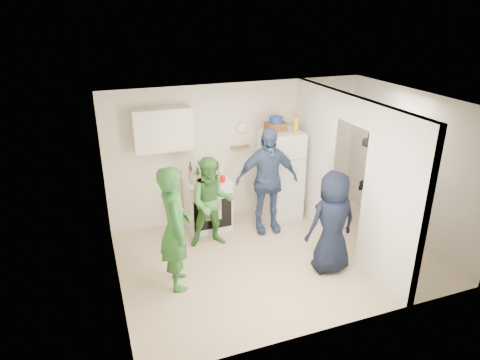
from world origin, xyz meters
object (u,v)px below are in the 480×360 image
at_px(person_green_left, 175,228).
at_px(wicker_basket, 276,127).
at_px(fridge, 280,175).
at_px(person_nook, 378,185).
at_px(stove, 208,203).
at_px(yellow_cup_stack_top, 296,124).
at_px(blue_bowl, 276,120).
at_px(person_green_center, 212,203).
at_px(person_navy, 332,223).
at_px(person_denim, 267,181).

bearing_deg(person_green_left, wicker_basket, -49.63).
height_order(fridge, person_green_left, person_green_left).
distance_m(wicker_basket, person_nook, 2.00).
xyz_separation_m(stove, yellow_cup_stack_top, (1.62, -0.13, 1.33)).
relative_size(blue_bowl, yellow_cup_stack_top, 0.96).
distance_m(person_green_left, person_green_center, 1.20).
xyz_separation_m(wicker_basket, person_navy, (0.05, -1.94, -0.95)).
bearing_deg(person_denim, fridge, 49.57).
relative_size(blue_bowl, person_navy, 0.15).
bearing_deg(yellow_cup_stack_top, person_denim, -154.22).
distance_m(fridge, person_green_center, 1.61).
distance_m(wicker_basket, person_green_center, 1.81).
relative_size(fridge, blue_bowl, 6.93).
bearing_deg(person_nook, person_green_center, -90.22).
bearing_deg(person_nook, blue_bowl, -121.94).
distance_m(blue_bowl, person_green_center, 1.89).
relative_size(wicker_basket, person_green_center, 0.23).
xyz_separation_m(blue_bowl, person_denim, (-0.36, -0.48, -0.93)).
distance_m(stove, person_denim, 1.15).
relative_size(person_green_center, person_denim, 0.82).
relative_size(person_green_left, person_denim, 0.96).
distance_m(yellow_cup_stack_top, person_navy, 2.07).
relative_size(stove, person_navy, 0.58).
distance_m(person_green_center, person_nook, 2.76).
xyz_separation_m(stove, person_denim, (0.94, -0.46, 0.48)).
height_order(fridge, person_green_center, fridge).
bearing_deg(person_denim, yellow_cup_stack_top, 32.34).
height_order(yellow_cup_stack_top, person_green_center, yellow_cup_stack_top).
xyz_separation_m(stove, person_nook, (2.57, -1.33, 0.51)).
xyz_separation_m(wicker_basket, person_green_center, (-1.39, -0.63, -0.97)).
relative_size(yellow_cup_stack_top, person_green_left, 0.14).
relative_size(wicker_basket, person_denim, 0.19).
xyz_separation_m(wicker_basket, blue_bowl, (0.00, 0.00, 0.13)).
bearing_deg(yellow_cup_stack_top, wicker_basket, 154.89).
height_order(stove, person_navy, person_navy).
relative_size(wicker_basket, person_green_left, 0.19).
height_order(person_denim, person_nook, person_nook).
bearing_deg(blue_bowl, fridge, -26.57).
relative_size(yellow_cup_stack_top, person_green_center, 0.16).
relative_size(person_denim, person_navy, 1.19).
bearing_deg(person_nook, person_denim, -103.34).
height_order(stove, blue_bowl, blue_bowl).
distance_m(yellow_cup_stack_top, person_nook, 1.73).
distance_m(fridge, yellow_cup_stack_top, 0.99).
height_order(person_green_left, person_denim, person_denim).
xyz_separation_m(fridge, person_nook, (1.17, -1.30, 0.14)).
bearing_deg(person_green_center, person_denim, 18.09).
distance_m(person_green_left, person_nook, 3.46).
distance_m(person_denim, person_nook, 1.85).
bearing_deg(person_navy, stove, -55.43).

